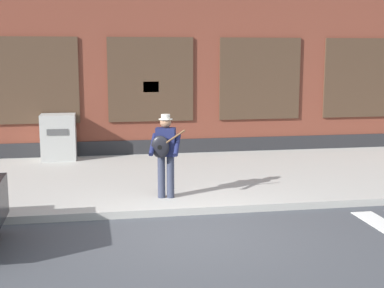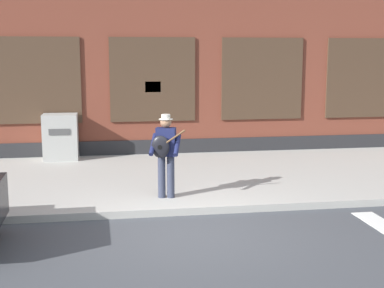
% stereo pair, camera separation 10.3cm
% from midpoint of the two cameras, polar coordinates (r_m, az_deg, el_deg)
% --- Properties ---
extents(ground_plane, '(160.00, 160.00, 0.00)m').
position_cam_midpoint_polar(ground_plane, '(9.14, -0.04, -9.47)').
color(ground_plane, '#424449').
extents(sidewalk, '(28.00, 5.64, 0.14)m').
position_cam_midpoint_polar(sidewalk, '(12.73, -2.75, -3.65)').
color(sidewalk, '#ADAAA3').
rests_on(sidewalk, ground).
extents(building_backdrop, '(28.00, 4.06, 7.45)m').
position_cam_midpoint_polar(building_backdrop, '(17.20, -4.70, 12.00)').
color(building_backdrop, brown).
rests_on(building_backdrop, ground).
extents(busker, '(0.72, 0.65, 1.68)m').
position_cam_midpoint_polar(busker, '(10.54, -2.59, -0.73)').
color(busker, '#33384C').
rests_on(busker, sidewalk).
extents(utility_box, '(0.92, 0.70, 1.24)m').
position_cam_midpoint_polar(utility_box, '(14.90, -13.65, 0.74)').
color(utility_box, '#ADADA8').
rests_on(utility_box, sidewalk).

